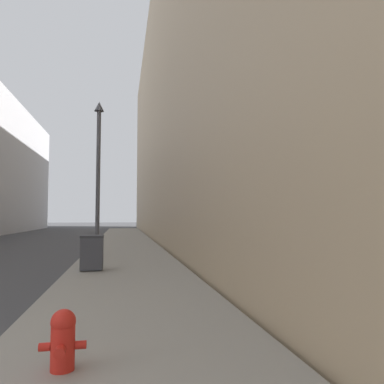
{
  "coord_description": "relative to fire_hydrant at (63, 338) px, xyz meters",
  "views": [
    {
      "loc": [
        5.72,
        -2.8,
        1.83
      ],
      "look_at": [
        9.75,
        18.83,
        3.22
      ],
      "focal_mm": 35.0,
      "sensor_mm": 36.0,
      "label": 1
    }
  ],
  "objects": [
    {
      "name": "lamppost",
      "position": [
        -0.39,
        11.65,
        3.21
      ],
      "size": [
        0.4,
        0.4,
        6.51
      ],
      "color": "#4C4C51",
      "rests_on": "sidewalk_right"
    },
    {
      "name": "fire_hydrant",
      "position": [
        0.0,
        0.0,
        0.0
      ],
      "size": [
        0.5,
        0.39,
        0.66
      ],
      "color": "red",
      "rests_on": "sidewalk_right"
    },
    {
      "name": "trash_bin",
      "position": [
        -0.28,
        7.63,
        0.21
      ],
      "size": [
        0.69,
        0.59,
        1.08
      ],
      "color": "#3D3D42",
      "rests_on": "sidewalk_right"
    },
    {
      "name": "sidewalk_right",
      "position": [
        0.84,
        16.41,
        -0.42
      ],
      "size": [
        3.74,
        60.0,
        0.15
      ],
      "color": "gray",
      "rests_on": "ground"
    },
    {
      "name": "building_right_stone",
      "position": [
        8.81,
        24.41,
        9.89
      ],
      "size": [
        12.0,
        60.0,
        20.75
      ],
      "color": "tan",
      "rests_on": "ground"
    }
  ]
}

